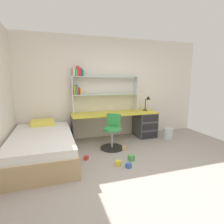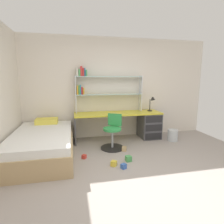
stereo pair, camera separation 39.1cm
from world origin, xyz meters
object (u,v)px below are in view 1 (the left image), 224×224
Objects in this scene: desk_lamp at (148,101)px; toy_block_natural_3 at (124,148)px; desk at (136,122)px; toy_block_green_0 at (131,158)px; swivel_chair at (112,135)px; bed_platform at (42,146)px; toy_block_blue_2 at (128,166)px; bookshelf_hutch at (96,85)px; toy_block_yellow_4 at (118,163)px; waste_bin at (168,133)px; toy_block_red_1 at (86,158)px.

desk_lamp reaches higher than toy_block_natural_3.
toy_block_natural_3 is (-1.01, -0.83, -0.91)m from desk_lamp.
toy_block_green_0 is at bearing -118.64° from desk.
swivel_chair is 1.48m from bed_platform.
swivel_chair reaches higher than toy_block_blue_2.
toy_block_yellow_4 is (0.00, -1.63, -1.34)m from bookshelf_hutch.
desk is 26.52× the size of toy_block_blue_2.
swivel_chair is 0.91m from toy_block_yellow_4.
desk reaches higher than bed_platform.
desk_lamp is 1.59m from toy_block_natural_3.
toy_block_yellow_4 is (-0.32, -0.13, -0.00)m from toy_block_green_0.
desk reaches higher than toy_block_blue_2.
toy_block_natural_3 is at bearing -47.19° from swivel_chair.
bed_platform is 7.19× the size of waste_bin.
bookshelf_hutch is 1.34m from swivel_chair.
toy_block_natural_3 is 1.02× the size of toy_block_yellow_4.
toy_block_blue_2 is at bearing -144.15° from waste_bin.
desk_lamp is 0.50× the size of swivel_chair.
bed_platform is 1.70m from toy_block_natural_3.
desk is at bearing 50.88° from toy_block_natural_3.
bookshelf_hutch reaches higher than bed_platform.
bookshelf_hutch reaches higher than desk.
waste_bin is 2.00m from toy_block_blue_2.
toy_block_natural_3 is at bearing -3.57° from bed_platform.
swivel_chair reaches higher than toy_block_natural_3.
toy_block_yellow_4 is at bearing -157.43° from toy_block_green_0.
swivel_chair is 7.50× the size of toy_block_green_0.
toy_block_red_1 is (-0.50, -1.20, -1.35)m from bookshelf_hutch.
bed_platform is 0.88m from toy_block_red_1.
toy_block_natural_3 is at bearing -129.12° from desk.
swivel_chair is 0.38× the size of bed_platform.
toy_block_red_1 is at bearing 139.38° from toy_block_yellow_4.
desk_lamp is at bearing 131.79° from waste_bin.
toy_block_red_1 is 0.90m from toy_block_natural_3.
bed_platform is 19.95× the size of toy_block_green_0.
bookshelf_hutch is 18.06× the size of toy_block_natural_3.
bed_platform reaches higher than toy_block_blue_2.
swivel_chair is at bearing 88.65° from toy_block_blue_2.
bookshelf_hutch is 2.24× the size of swivel_chair.
toy_block_green_0 is 0.34m from toy_block_yellow_4.
desk reaches higher than toy_block_yellow_4.
toy_block_yellow_4 is at bearing 138.02° from toy_block_blue_2.
toy_block_yellow_4 is at bearing -89.93° from bookshelf_hutch.
toy_block_blue_2 is (-0.02, -0.99, -0.26)m from swivel_chair.
toy_block_red_1 is 0.86m from toy_block_blue_2.
desk_lamp is 2.34m from toy_block_red_1.
waste_bin is at bearing -28.61° from desk.
bookshelf_hutch is 1.46m from desk_lamp.
toy_block_yellow_4 is at bearing -120.65° from toy_block_natural_3.
desk reaches higher than toy_block_green_0.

